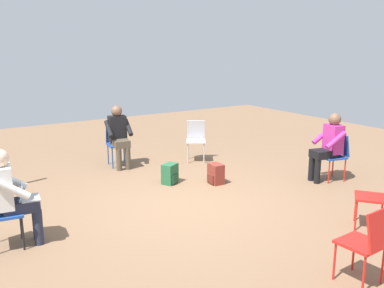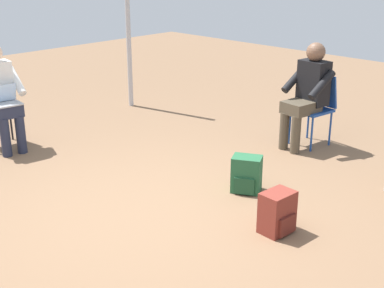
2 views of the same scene
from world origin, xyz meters
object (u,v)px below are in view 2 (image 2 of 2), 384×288
Objects in this scene: backpack_near_laptop_user at (277,215)px; backpack_by_empty_chair at (246,176)px; chair_north at (316,104)px; person_in_black at (308,90)px; person_with_laptop at (0,92)px.

backpack_near_laptop_user is 1.00× the size of backpack_by_empty_chair.
chair_north is 0.69× the size of person_in_black.
chair_north is 1.71m from backpack_by_empty_chair.
backpack_near_laptop_user is (3.50, 0.60, -0.53)m from person_with_laptop.
person_in_black is at bearing 90.00° from chair_north.
backpack_near_laptop_user is at bearing 107.27° from person_with_laptop.
backpack_by_empty_chair is at bearing 146.69° from backpack_near_laptop_user.
backpack_by_empty_chair is (0.28, -1.66, -0.34)m from chair_north.
chair_north is 2.36× the size of backpack_by_empty_chair.
person_in_black is 3.44× the size of backpack_near_laptop_user.
person_with_laptop is 3.44× the size of backpack_by_empty_chair.
backpack_by_empty_chair is (-0.69, 0.45, 0.00)m from backpack_near_laptop_user.
person_with_laptop is 3.05m from backpack_by_empty_chair.
backpack_by_empty_chair is at bearing 109.30° from person_in_black.
chair_north is 2.36× the size of backpack_near_laptop_user.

